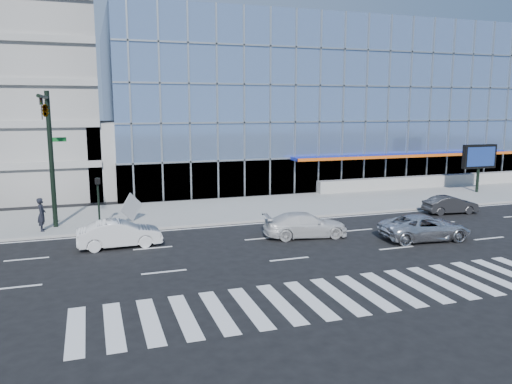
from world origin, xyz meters
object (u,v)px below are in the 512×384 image
at_px(marquee_sign, 479,157).
at_px(traffic_signal, 47,126).
at_px(ped_signal_post, 98,195).
at_px(dark_sedan, 450,205).
at_px(pedestrian, 42,214).
at_px(white_suv, 305,225).
at_px(silver_suv, 425,227).
at_px(white_sedan, 120,234).
at_px(tilted_panel, 131,207).

bearing_deg(marquee_sign, traffic_signal, -174.08).
bearing_deg(marquee_sign, ped_signal_post, -174.29).
bearing_deg(dark_sedan, pedestrian, 89.21).
relative_size(white_suv, dark_sedan, 1.28).
bearing_deg(traffic_signal, dark_sedan, -5.42).
xyz_separation_m(traffic_signal, silver_suv, (19.45, -7.61, -5.48)).
xyz_separation_m(marquee_sign, white_sedan, (-29.60, -7.19, -2.36)).
bearing_deg(silver_suv, white_suv, 71.88).
bearing_deg(pedestrian, silver_suv, -112.73).
bearing_deg(marquee_sign, pedestrian, -175.15).
bearing_deg(white_sedan, tilted_panel, -13.04).
bearing_deg(pedestrian, tilted_panel, -81.73).
bearing_deg(white_suv, dark_sedan, -70.06).
height_order(traffic_signal, pedestrian, traffic_signal).
distance_m(silver_suv, white_suv, 6.56).
distance_m(dark_sedan, tilted_panel, 21.35).
distance_m(white_suv, pedestrian, 15.16).
relative_size(ped_signal_post, marquee_sign, 0.75).
xyz_separation_m(ped_signal_post, silver_suv, (16.95, -7.99, -1.45)).
bearing_deg(white_sedan, ped_signal_post, 10.69).
height_order(marquee_sign, pedestrian, marquee_sign).
height_order(ped_signal_post, pedestrian, ped_signal_post).
xyz_separation_m(silver_suv, tilted_panel, (-15.01, 8.97, 0.38)).
xyz_separation_m(white_suv, white_sedan, (-10.05, 1.20, 0.02)).
xyz_separation_m(traffic_signal, tilted_panel, (4.44, 1.36, -5.10)).
relative_size(ped_signal_post, silver_suv, 0.60).
height_order(ped_signal_post, white_suv, ped_signal_post).
bearing_deg(silver_suv, ped_signal_post, 70.40).
xyz_separation_m(ped_signal_post, pedestrian, (-3.16, 0.19, -1.02)).
distance_m(marquee_sign, silver_suv, 17.64).
distance_m(ped_signal_post, pedestrian, 3.33).
relative_size(silver_suv, pedestrian, 2.56).
relative_size(traffic_signal, silver_suv, 1.61).
distance_m(silver_suv, dark_sedan, 7.94).
height_order(white_suv, pedestrian, pedestrian).
relative_size(white_suv, white_sedan, 1.10).
relative_size(silver_suv, white_sedan, 1.16).
height_order(silver_suv, white_suv, silver_suv).
xyz_separation_m(ped_signal_post, dark_sedan, (22.95, -2.79, -1.53)).
relative_size(white_sedan, dark_sedan, 1.16).
bearing_deg(ped_signal_post, pedestrian, 176.53).
distance_m(ped_signal_post, white_sedan, 4.48).
xyz_separation_m(marquee_sign, white_suv, (-19.55, -8.40, -2.38)).
distance_m(traffic_signal, white_sedan, 7.46).
distance_m(silver_suv, white_sedan, 16.50).
distance_m(marquee_sign, white_sedan, 30.55).
relative_size(dark_sedan, tilted_panel, 2.84).
xyz_separation_m(white_sedan, pedestrian, (-4.06, 4.34, 0.41)).
xyz_separation_m(marquee_sign, silver_suv, (-13.55, -11.04, -2.38)).
bearing_deg(traffic_signal, pedestrian, 139.49).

